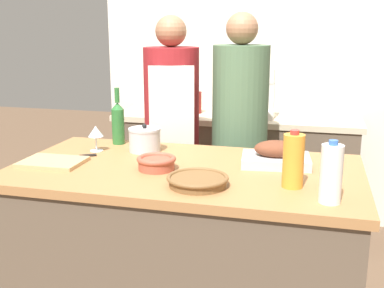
{
  "coord_description": "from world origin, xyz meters",
  "views": [
    {
      "loc": [
        0.57,
        -2.04,
        1.54
      ],
      "look_at": [
        0.0,
        0.13,
        0.99
      ],
      "focal_mm": 45.0,
      "sensor_mm": 36.0,
      "label": 1
    }
  ],
  "objects_px": {
    "cutting_board": "(53,162)",
    "milk_jug": "(331,174)",
    "wine_glass_left": "(96,132)",
    "person_cook_aproned": "(172,134)",
    "juice_jug": "(293,161)",
    "condiment_bottle_extra": "(159,101)",
    "person_cook_guest": "(240,134)",
    "condiment_bottle_short": "(174,100)",
    "stand_mixer": "(262,98)",
    "condiment_bottle_tall": "(197,102)",
    "wine_bottle_green": "(118,122)",
    "stock_pot": "(145,140)",
    "knife_chef": "(75,157)",
    "mixing_bowl": "(156,162)",
    "roasting_pan": "(276,156)",
    "wicker_basket": "(198,180)"
  },
  "relations": [
    {
      "from": "roasting_pan",
      "to": "condiment_bottle_short",
      "type": "bearing_deg",
      "value": 124.28
    },
    {
      "from": "cutting_board",
      "to": "milk_jug",
      "type": "relative_size",
      "value": 1.22
    },
    {
      "from": "wine_bottle_green",
      "to": "person_cook_aproned",
      "type": "xyz_separation_m",
      "value": [
        0.19,
        0.39,
        -0.14
      ]
    },
    {
      "from": "stand_mixer",
      "to": "condiment_bottle_tall",
      "type": "bearing_deg",
      "value": 169.54
    },
    {
      "from": "condiment_bottle_short",
      "to": "person_cook_guest",
      "type": "bearing_deg",
      "value": -46.88
    },
    {
      "from": "knife_chef",
      "to": "wicker_basket",
      "type": "bearing_deg",
      "value": -21.3
    },
    {
      "from": "wine_glass_left",
      "to": "condiment_bottle_tall",
      "type": "bearing_deg",
      "value": 79.68
    },
    {
      "from": "mixing_bowl",
      "to": "wine_bottle_green",
      "type": "relative_size",
      "value": 0.57
    },
    {
      "from": "mixing_bowl",
      "to": "person_cook_guest",
      "type": "xyz_separation_m",
      "value": [
        0.24,
        0.86,
        -0.04
      ]
    },
    {
      "from": "stand_mixer",
      "to": "cutting_board",
      "type": "bearing_deg",
      "value": -119.57
    },
    {
      "from": "stand_mixer",
      "to": "condiment_bottle_extra",
      "type": "distance_m",
      "value": 0.81
    },
    {
      "from": "roasting_pan",
      "to": "person_cook_guest",
      "type": "xyz_separation_m",
      "value": [
        -0.27,
        0.65,
        -0.06
      ]
    },
    {
      "from": "condiment_bottle_extra",
      "to": "person_cook_guest",
      "type": "bearing_deg",
      "value": -41.75
    },
    {
      "from": "juice_jug",
      "to": "wine_glass_left",
      "type": "height_order",
      "value": "juice_jug"
    },
    {
      "from": "stock_pot",
      "to": "knife_chef",
      "type": "relative_size",
      "value": 0.81
    },
    {
      "from": "stand_mixer",
      "to": "knife_chef",
      "type": "bearing_deg",
      "value": -120.53
    },
    {
      "from": "wine_glass_left",
      "to": "person_cook_aproned",
      "type": "distance_m",
      "value": 0.63
    },
    {
      "from": "person_cook_aproned",
      "to": "condiment_bottle_tall",
      "type": "bearing_deg",
      "value": 73.71
    },
    {
      "from": "mixing_bowl",
      "to": "stand_mixer",
      "type": "distance_m",
      "value": 1.43
    },
    {
      "from": "roasting_pan",
      "to": "stand_mixer",
      "type": "height_order",
      "value": "stand_mixer"
    },
    {
      "from": "milk_jug",
      "to": "knife_chef",
      "type": "relative_size",
      "value": 1.16
    },
    {
      "from": "stock_pot",
      "to": "roasting_pan",
      "type": "bearing_deg",
      "value": -7.17
    },
    {
      "from": "stock_pot",
      "to": "milk_jug",
      "type": "distance_m",
      "value": 1.06
    },
    {
      "from": "stand_mixer",
      "to": "condiment_bottle_tall",
      "type": "xyz_separation_m",
      "value": [
        -0.49,
        0.09,
        -0.06
      ]
    },
    {
      "from": "wine_glass_left",
      "to": "person_cook_aproned",
      "type": "bearing_deg",
      "value": 67.67
    },
    {
      "from": "cutting_board",
      "to": "condiment_bottle_short",
      "type": "relative_size",
      "value": 1.46
    },
    {
      "from": "wine_glass_left",
      "to": "person_cook_aproned",
      "type": "height_order",
      "value": "person_cook_aproned"
    },
    {
      "from": "juice_jug",
      "to": "knife_chef",
      "type": "bearing_deg",
      "value": 170.23
    },
    {
      "from": "condiment_bottle_tall",
      "to": "condiment_bottle_extra",
      "type": "height_order",
      "value": "condiment_bottle_tall"
    },
    {
      "from": "person_cook_aproned",
      "to": "roasting_pan",
      "type": "bearing_deg",
      "value": -57.78
    },
    {
      "from": "person_cook_aproned",
      "to": "juice_jug",
      "type": "bearing_deg",
      "value": -65.82
    },
    {
      "from": "condiment_bottle_short",
      "to": "person_cook_aproned",
      "type": "xyz_separation_m",
      "value": [
        0.19,
        -0.7,
        -0.11
      ]
    },
    {
      "from": "wine_glass_left",
      "to": "person_cook_aproned",
      "type": "xyz_separation_m",
      "value": [
        0.23,
        0.57,
        -0.12
      ]
    },
    {
      "from": "roasting_pan",
      "to": "mixing_bowl",
      "type": "height_order",
      "value": "roasting_pan"
    },
    {
      "from": "juice_jug",
      "to": "condiment_bottle_extra",
      "type": "relative_size",
      "value": 1.46
    },
    {
      "from": "juice_jug",
      "to": "wine_bottle_green",
      "type": "relative_size",
      "value": 0.76
    },
    {
      "from": "milk_jug",
      "to": "wine_bottle_green",
      "type": "distance_m",
      "value": 1.29
    },
    {
      "from": "knife_chef",
      "to": "condiment_bottle_extra",
      "type": "bearing_deg",
      "value": 91.41
    },
    {
      "from": "roasting_pan",
      "to": "condiment_bottle_extra",
      "type": "distance_m",
      "value": 1.65
    },
    {
      "from": "mixing_bowl",
      "to": "condiment_bottle_extra",
      "type": "height_order",
      "value": "condiment_bottle_extra"
    },
    {
      "from": "wicker_basket",
      "to": "mixing_bowl",
      "type": "bearing_deg",
      "value": 143.28
    },
    {
      "from": "wine_glass_left",
      "to": "condiment_bottle_short",
      "type": "distance_m",
      "value": 1.27
    },
    {
      "from": "condiment_bottle_tall",
      "to": "stock_pot",
      "type": "bearing_deg",
      "value": -89.14
    },
    {
      "from": "cutting_board",
      "to": "person_cook_guest",
      "type": "relative_size",
      "value": 0.18
    },
    {
      "from": "person_cook_guest",
      "to": "wine_bottle_green",
      "type": "bearing_deg",
      "value": -134.78
    },
    {
      "from": "knife_chef",
      "to": "condiment_bottle_extra",
      "type": "distance_m",
      "value": 1.42
    },
    {
      "from": "condiment_bottle_extra",
      "to": "person_cook_aproned",
      "type": "bearing_deg",
      "value": -65.68
    },
    {
      "from": "cutting_board",
      "to": "person_cook_aproned",
      "type": "bearing_deg",
      "value": 68.7
    },
    {
      "from": "mixing_bowl",
      "to": "person_cook_aproned",
      "type": "bearing_deg",
      "value": 102.21
    },
    {
      "from": "condiment_bottle_tall",
      "to": "person_cook_guest",
      "type": "xyz_separation_m",
      "value": [
        0.42,
        -0.63,
        -0.09
      ]
    }
  ]
}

